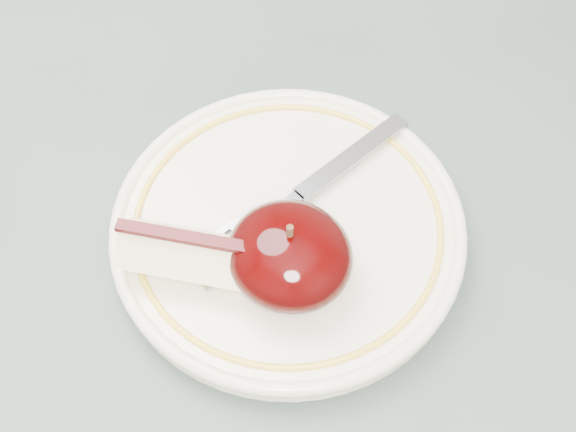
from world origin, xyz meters
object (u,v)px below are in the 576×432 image
Objects in this scene: plate at (288,228)px; fork at (297,198)px; apple_half at (290,256)px; table at (153,338)px.

plate is 1.25× the size of fork.
apple_half reaches higher than plate.
table is at bearing -127.73° from plate.
table is at bearing 162.61° from fork.
apple_half is at bearing -53.06° from plate.
fork is (-0.00, 0.02, 0.01)m from plate.
apple_half is 0.06m from fork.
apple_half is (0.08, 0.05, 0.13)m from table.
table is 5.09× the size of fork.
fork reaches higher than plate.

